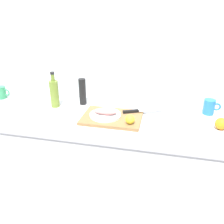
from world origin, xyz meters
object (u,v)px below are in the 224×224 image
Objects in this scene: lemon_0 at (130,119)px; pepper_mill at (82,92)px; coffee_mug_1 at (1,93)px; cutting_board at (112,117)px; chef_knife at (138,111)px; coffee_mug_0 at (209,107)px; olive_oil_bottle at (54,93)px; fish_fillet at (105,111)px; orange_0 at (221,124)px; white_plate at (105,115)px.

lemon_0 is 0.30× the size of pepper_mill.
coffee_mug_1 is 0.61× the size of pepper_mill.
cutting_board is 0.19m from chef_knife.
olive_oil_bottle is at bearing -174.29° from coffee_mug_0.
fish_fillet is 0.23m from chef_knife.
cutting_board is 0.35m from pepper_mill.
olive_oil_bottle is 0.20m from pepper_mill.
orange_0 reaches higher than chef_knife.
orange_0 is at bearing -36.13° from chef_knife.
fish_fillet is (0.00, 0.00, 0.03)m from white_plate.
coffee_mug_0 is at bearing 30.92° from lemon_0.
coffee_mug_0 is (0.68, 0.23, 0.02)m from white_plate.
coffee_mug_0 is 0.22m from orange_0.
coffee_mug_0 is (0.68, 0.23, -0.00)m from fish_fillet.
chef_knife is 4.62× the size of lemon_0.
white_plate is 1.05× the size of pepper_mill.
olive_oil_bottle is 1.14m from orange_0.
fish_fillet is at bearing -170.68° from cutting_board.
fish_fillet is at bearing -11.32° from coffee_mug_1.
white_plate is at bearing -176.72° from chef_knife.
chef_knife is at bearing -3.55° from coffee_mug_1.
cutting_board is at bearing -179.36° from orange_0.
fish_fillet is 1.30× the size of coffee_mug_1.
fish_fillet reaches higher than cutting_board.
pepper_mill is (-0.23, 0.21, 0.07)m from white_plate.
pepper_mill is (0.68, 0.03, 0.05)m from coffee_mug_1.
white_plate is 1.81× the size of coffee_mug_0.
coffee_mug_0 is (0.50, 0.30, 0.00)m from lemon_0.
coffee_mug_0 is at bearing 5.71° from olive_oil_bottle.
coffee_mug_0 reaches higher than fish_fillet.
orange_0 is at bearing -5.84° from coffee_mug_1.
pepper_mill is at bearing 137.48° from white_plate.
coffee_mug_1 is (-0.90, 0.18, 0.02)m from white_plate.
olive_oil_bottle is 0.50m from coffee_mug_1.
pepper_mill is (0.18, 0.09, -0.01)m from olive_oil_bottle.
chef_knife is 2.38× the size of coffee_mug_0.
coffee_mug_1 is at bearing 174.16° from orange_0.
pepper_mill is (-0.23, 0.21, 0.05)m from fish_fillet.
lemon_0 is at bearing -124.41° from chef_knife.
cutting_board is 5.30× the size of orange_0.
white_plate is 0.44m from olive_oil_bottle.
olive_oil_bottle is at bearing 153.75° from chef_knife.
fish_fillet is 0.72m from orange_0.
white_plate is at bearing -11.32° from coffee_mug_1.
cutting_board is at bearing -172.30° from chef_knife.
lemon_0 is at bearing -149.08° from coffee_mug_0.
coffee_mug_1 is 0.68m from pepper_mill.
lemon_0 is at bearing -34.84° from pepper_mill.
white_plate is 0.92m from coffee_mug_1.
white_plate is at bearing -16.37° from olive_oil_bottle.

